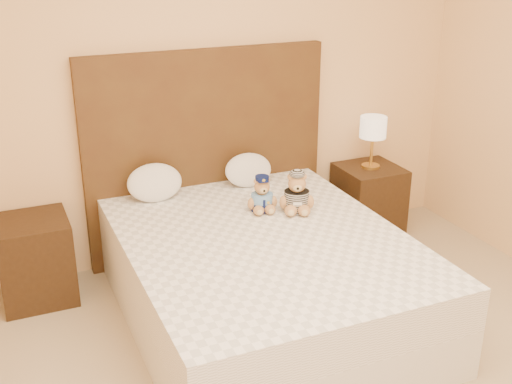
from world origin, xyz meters
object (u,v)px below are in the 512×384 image
(pillow_left, at_px, (155,181))
(nightstand_left, at_px, (35,260))
(bed, at_px, (264,278))
(pillow_right, at_px, (248,169))
(teddy_police, at_px, (262,194))
(nightstand_right, at_px, (368,200))
(teddy_prisoner, at_px, (297,192))
(lamp, at_px, (373,130))

(pillow_left, bearing_deg, nightstand_left, -177.89)
(bed, xyz_separation_m, pillow_right, (0.24, 0.83, 0.40))
(nightstand_left, bearing_deg, pillow_right, 1.15)
(teddy_police, height_order, pillow_right, pillow_right)
(bed, distance_m, nightstand_left, 1.48)
(nightstand_left, height_order, pillow_left, pillow_left)
(nightstand_right, bearing_deg, pillow_left, 178.98)
(bed, xyz_separation_m, teddy_prisoner, (0.35, 0.27, 0.41))
(lamp, xyz_separation_m, teddy_prisoner, (-0.90, -0.53, -0.17))
(nightstand_right, xyz_separation_m, lamp, (-0.00, 0.00, 0.57))
(nightstand_left, bearing_deg, teddy_police, -17.22)
(nightstand_left, xyz_separation_m, teddy_police, (1.40, -0.43, 0.39))
(bed, distance_m, pillow_right, 0.95)
(pillow_left, bearing_deg, lamp, -1.02)
(lamp, distance_m, pillow_right, 1.02)
(teddy_police, distance_m, teddy_prisoner, 0.22)
(nightstand_right, relative_size, lamp, 1.38)
(nightstand_right, bearing_deg, lamp, 180.00)
(lamp, height_order, pillow_right, lamp)
(nightstand_left, xyz_separation_m, lamp, (2.50, 0.00, 0.57))
(nightstand_right, bearing_deg, teddy_prisoner, -149.68)
(pillow_right, bearing_deg, lamp, -1.71)
(teddy_prisoner, bearing_deg, pillow_right, 122.30)
(bed, bearing_deg, teddy_police, 68.45)
(teddy_police, bearing_deg, nightstand_left, 173.43)
(bed, height_order, pillow_right, pillow_right)
(teddy_police, xyz_separation_m, pillow_left, (-0.58, 0.46, 0.01))
(nightstand_right, xyz_separation_m, pillow_right, (-1.01, 0.03, 0.40))
(teddy_prisoner, bearing_deg, nightstand_left, -176.27)
(bed, xyz_separation_m, lamp, (1.25, 0.80, 0.57))
(bed, height_order, nightstand_right, same)
(bed, bearing_deg, pillow_left, 117.65)
(bed, height_order, teddy_police, teddy_police)
(nightstand_left, distance_m, teddy_police, 1.51)
(nightstand_left, relative_size, pillow_right, 1.58)
(lamp, bearing_deg, nightstand_left, 180.00)
(teddy_prisoner, xyz_separation_m, pillow_right, (-0.10, 0.56, -0.01))
(teddy_police, bearing_deg, pillow_right, 88.54)
(pillow_left, relative_size, pillow_right, 1.07)
(teddy_police, relative_size, pillow_left, 0.63)
(teddy_police, bearing_deg, nightstand_right, 32.03)
(teddy_police, bearing_deg, teddy_prisoner, -15.17)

